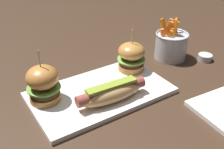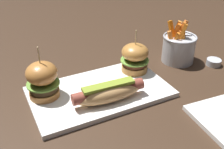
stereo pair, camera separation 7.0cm
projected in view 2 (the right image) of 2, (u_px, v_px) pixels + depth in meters
name	position (u px, v px, depth m)	size (l,w,h in m)	color
ground_plane	(100.00, 94.00, 0.77)	(3.00, 3.00, 0.00)	#382619
platter_main	(100.00, 92.00, 0.76)	(0.38, 0.22, 0.01)	white
hot_dog	(110.00, 92.00, 0.70)	(0.20, 0.07, 0.05)	tan
slider_left	(43.00, 80.00, 0.71)	(0.09, 0.09, 0.15)	#B47235
slider_right	(135.00, 57.00, 0.83)	(0.09, 0.09, 0.13)	#B27636
fries_bucket	(178.00, 47.00, 0.91)	(0.11, 0.11, 0.14)	#B7BABF
sauce_ramekin	(214.00, 62.00, 0.91)	(0.05, 0.05, 0.02)	#B7BABF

